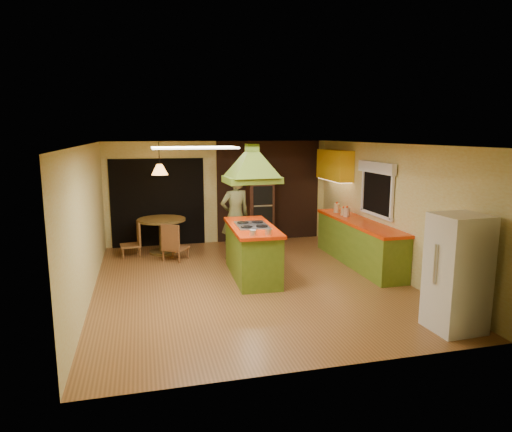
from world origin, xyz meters
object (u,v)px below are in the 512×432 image
object	(u,v)px
kitchen_island	(252,251)
canister_large	(337,208)
refrigerator	(457,273)
dining_table	(162,229)
wall_oven	(260,206)
man	(235,216)

from	to	relation	value
kitchen_island	canister_large	size ratio (longest dim) A/B	10.10
refrigerator	dining_table	bearing A→B (deg)	123.31
refrigerator	kitchen_island	bearing A→B (deg)	123.37
kitchen_island	refrigerator	size ratio (longest dim) A/B	1.24
kitchen_island	wall_oven	xyz separation A→B (m)	(0.84, 2.65, 0.42)
wall_oven	dining_table	xyz separation A→B (m)	(-2.41, -0.47, -0.36)
man	dining_table	distance (m)	1.77
man	canister_large	bearing A→B (deg)	164.14
kitchen_island	man	distance (m)	1.41
kitchen_island	wall_oven	distance (m)	2.81
refrigerator	wall_oven	size ratio (longest dim) A/B	0.89
man	refrigerator	size ratio (longest dim) A/B	1.15
kitchen_island	refrigerator	bearing A→B (deg)	-51.77
canister_large	man	bearing A→B (deg)	179.43
dining_table	canister_large	distance (m)	3.98
wall_oven	canister_large	distance (m)	1.97
dining_table	canister_large	size ratio (longest dim) A/B	5.35
dining_table	canister_large	xyz separation A→B (m)	(3.86, -0.86, 0.46)
wall_oven	kitchen_island	bearing A→B (deg)	-105.42
refrigerator	wall_oven	xyz separation A→B (m)	(-1.32, 5.63, 0.11)
wall_oven	dining_table	world-z (taller)	wall_oven
refrigerator	canister_large	world-z (taller)	refrigerator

